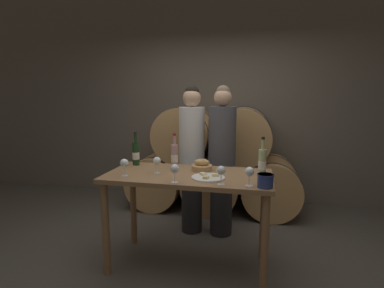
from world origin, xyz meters
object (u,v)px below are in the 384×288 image
object	(u,v)px
bread_basket	(202,166)
wine_glass_left	(157,161)
tasting_table	(189,188)
wine_glass_center	(175,169)
blue_crock	(265,180)
wine_glass_far_left	(124,163)
wine_bottle_red	(136,153)
person_right	(222,159)
wine_glass_far_right	(249,172)
wine_bottle_rose	(175,156)
wine_bottle_white	(262,162)
cheese_plate	(208,177)
person_left	(192,157)
wine_glass_right	(221,171)

from	to	relation	value
bread_basket	wine_glass_left	bearing A→B (deg)	-152.74
tasting_table	wine_glass_center	bearing A→B (deg)	-98.71
blue_crock	wine_glass_far_left	bearing A→B (deg)	176.47
wine_bottle_red	bread_basket	xyz separation A→B (m)	(0.70, -0.08, -0.08)
person_right	wine_glass_far_right	size ratio (longest dim) A/B	11.11
wine_bottle_rose	wine_glass_far_left	size ratio (longest dim) A/B	2.21
wine_bottle_white	cheese_plate	world-z (taller)	wine_bottle_white
wine_bottle_red	person_left	bearing A→B (deg)	46.85
person_right	wine_glass_far_left	size ratio (longest dim) A/B	11.11
wine_bottle_red	wine_glass_far_right	world-z (taller)	wine_bottle_red
cheese_plate	wine_bottle_white	bearing A→B (deg)	21.41
wine_bottle_red	person_right	bearing A→B (deg)	31.55
wine_glass_center	cheese_plate	bearing A→B (deg)	37.13
person_right	wine_glass_center	size ratio (longest dim) A/B	11.11
wine_glass_far_left	wine_glass_right	xyz separation A→B (m)	(0.86, -0.08, 0.00)
person_left	wine_glass_far_left	distance (m)	1.01
wine_bottle_rose	wine_glass_right	world-z (taller)	wine_bottle_rose
blue_crock	bread_basket	world-z (taller)	bread_basket
wine_glass_far_right	bread_basket	bearing A→B (deg)	138.01
person_right	wine_bottle_rose	xyz separation A→B (m)	(-0.40, -0.53, 0.13)
person_left	cheese_plate	distance (m)	0.90
person_right	wine_glass_center	bearing A→B (deg)	-104.23
wine_glass_far_left	wine_glass_right	size ratio (longest dim) A/B	1.00
wine_bottle_red	wine_glass_left	world-z (taller)	wine_bottle_red
person_right	bread_basket	xyz separation A→B (m)	(-0.12, -0.58, 0.05)
cheese_plate	wine_glass_far_right	distance (m)	0.39
wine_glass_center	tasting_table	bearing A→B (deg)	81.29
wine_bottle_red	wine_glass_far_left	size ratio (longest dim) A/B	2.22
tasting_table	wine_bottle_red	world-z (taller)	wine_bottle_red
person_left	wine_bottle_red	world-z (taller)	person_left
person_right	blue_crock	bearing A→B (deg)	-65.42
person_right	wine_glass_left	xyz separation A→B (m)	(-0.50, -0.78, 0.12)
wine_glass_right	wine_glass_far_right	size ratio (longest dim) A/B	1.00
tasting_table	wine_bottle_red	bearing A→B (deg)	159.42
cheese_plate	wine_glass_center	xyz separation A→B (m)	(-0.24, -0.18, 0.10)
bread_basket	blue_crock	bearing A→B (deg)	-35.73
wine_bottle_white	wine_glass_right	distance (m)	0.46
wine_bottle_white	wine_glass_right	xyz separation A→B (m)	(-0.32, -0.34, -0.01)
person_left	wine_glass_far_left	size ratio (longest dim) A/B	11.12
wine_glass_right	wine_glass_far_left	bearing A→B (deg)	174.69
wine_glass_center	wine_glass_left	bearing A→B (deg)	133.87
bread_basket	wine_glass_right	xyz separation A→B (m)	(0.23, -0.42, 0.07)
wine_bottle_red	bread_basket	world-z (taller)	wine_bottle_red
wine_glass_far_right	wine_glass_left	bearing A→B (deg)	165.66
bread_basket	wine_glass_left	size ratio (longest dim) A/B	1.27
person_right	wine_glass_far_left	distance (m)	1.19
bread_basket	wine_glass_far_left	bearing A→B (deg)	-151.66
wine_glass_far_left	wine_bottle_rose	bearing A→B (deg)	48.35
wine_glass_left	wine_glass_right	size ratio (longest dim) A/B	1.00
wine_bottle_white	bread_basket	world-z (taller)	wine_bottle_white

